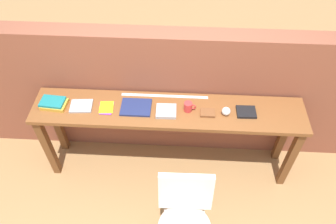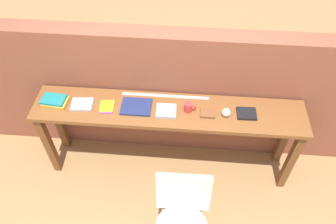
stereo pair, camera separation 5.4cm
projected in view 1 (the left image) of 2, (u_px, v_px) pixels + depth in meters
ground_plane at (167, 187)px, 3.43m from camera, size 40.00×40.00×0.00m
brick_wall_back at (170, 94)px, 3.31m from camera, size 6.00×0.20×1.47m
sideboard at (168, 119)px, 3.08m from camera, size 2.50×0.44×0.88m
chair_white_moulded at (185, 215)px, 2.67m from camera, size 0.45×0.46×0.89m
book_stack_leftmost at (54, 103)px, 2.99m from camera, size 0.25×0.18×0.06m
magazine_cycling at (81, 106)px, 2.99m from camera, size 0.21×0.18×0.02m
pamphlet_pile_colourful at (106, 108)px, 2.99m from camera, size 0.15×0.17×0.01m
book_open_centre at (136, 107)px, 2.98m from camera, size 0.28×0.21×0.02m
book_grey_hardcover at (166, 111)px, 2.94m from camera, size 0.18×0.17×0.03m
mug at (188, 107)px, 2.94m from camera, size 0.11×0.08×0.09m
leather_journal_brown at (208, 113)px, 2.93m from camera, size 0.13×0.10×0.02m
sports_ball_small at (226, 111)px, 2.91m from camera, size 0.08×0.08×0.08m
book_repair_rightmost at (246, 112)px, 2.94m from camera, size 0.18×0.15×0.02m
ruler_metal_back_edge at (165, 96)px, 3.09m from camera, size 0.82×0.03×0.00m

